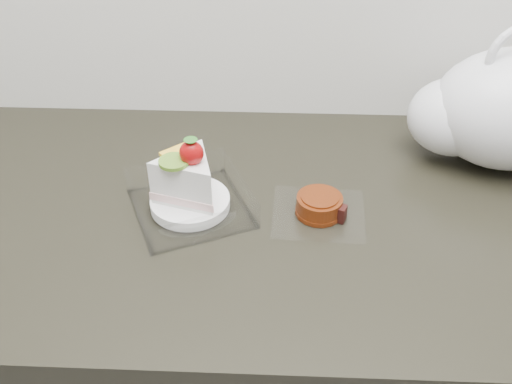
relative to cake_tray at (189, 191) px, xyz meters
The scene contains 4 objects.
counter 0.52m from the cake_tray, ahead, with size 2.04×0.64×0.90m.
cake_tray is the anchor object (origin of this frame).
mooncake_wrap 0.21m from the cake_tray, ahead, with size 0.15×0.14×0.03m.
plastic_bag 0.55m from the cake_tray, 17.86° to the left, with size 0.33×0.24×0.26m.
Camera 1 is at (-0.05, 0.96, 1.47)m, focal length 40.00 mm.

